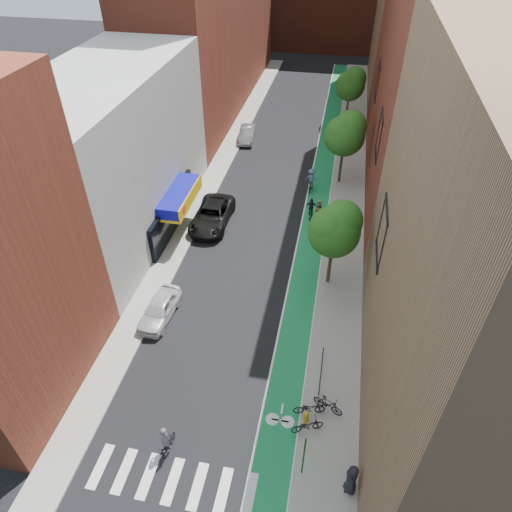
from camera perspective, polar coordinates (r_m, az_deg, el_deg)
The scene contains 25 objects.
ground at distance 26.02m, azimuth -5.73°, elevation -16.48°, with size 160.00×160.00×0.00m, color black.
bike_lane at distance 45.22m, azimuth 8.37°, elevation 10.51°, with size 2.00×68.00×0.01m, color #167E34.
sidewalk_left at distance 46.56m, azimuth -4.20°, elevation 11.81°, with size 2.00×68.00×0.15m, color gray.
sidewalk_right at distance 45.19m, azimuth 11.58°, elevation 10.20°, with size 3.00×68.00×0.15m, color gray.
building_left_white at distance 35.72m, azimuth -17.59°, elevation 11.79°, with size 8.00×20.00×12.00m, color silver.
building_left_far_red at distance 59.07m, azimuth -5.70°, elevation 28.88°, with size 8.00×36.00×22.00m, color maroon.
building_right_near_tan at distance 21.20m, azimuth 27.15°, elevation -1.71°, with size 8.00×20.00×18.00m, color #8C6B4C.
building_right_mid_red at distance 41.70m, azimuth 21.78°, elevation 22.25°, with size 8.00×28.00×22.00m, color maroon.
building_right_far_tan at distance 65.36m, azimuth 18.92°, elevation 26.46°, with size 8.00×20.00×18.00m, color #8C6B4C.
tree_near at distance 29.14m, azimuth 9.88°, elevation 3.44°, with size 3.40×3.36×6.42m.
tree_mid at distance 41.29m, azimuth 11.13°, elevation 14.89°, with size 3.55×3.53×6.74m.
tree_far at distance 54.53m, azimuth 11.76°, elevation 20.38°, with size 3.30×3.25×6.21m.
sign_pole at distance 22.12m, azimuth 5.97°, elevation -23.40°, with size 0.13×0.71×3.00m.
parked_car_white at distance 29.50m, azimuth -11.99°, elevation -6.50°, with size 1.66×4.13×1.41m, color silver.
parked_car_black at distance 36.91m, azimuth -5.52°, elevation 5.09°, with size 2.72×5.91×1.64m, color black.
parked_car_silver at distance 50.55m, azimuth -1.11°, elevation 15.01°, with size 1.50×4.31×1.42m, color gray.
cyclist_lead at distance 23.96m, azimuth -11.20°, elevation -22.16°, with size 0.79×1.83×1.97m.
cyclist_lane_near at distance 36.97m, azimuth 7.74°, elevation 5.27°, with size 1.00×1.53×2.17m.
cyclist_lane_mid at distance 37.60m, azimuth 6.87°, elevation 5.51°, with size 0.94×1.68×1.94m.
cyclist_lane_far at distance 41.32m, azimuth 6.93°, elevation 9.24°, with size 1.25×1.88×2.18m.
parked_bike_near at distance 24.27m, azimuth 6.42°, elevation -20.30°, with size 0.58×1.67×0.88m, color black.
parked_bike_mid at distance 24.96m, azimuth 9.00°, elevation -17.83°, with size 0.47×1.66×1.00m, color black.
parked_bike_far at distance 24.80m, azimuth 6.68°, elevation -18.34°, with size 0.58×1.67×0.88m, color black.
pedestrian at distance 22.78m, azimuth 11.87°, elevation -25.61°, with size 0.90×0.59×1.84m, color black.
fire_hydrant at distance 24.52m, azimuth 6.30°, elevation -19.33°, with size 0.28×0.28×0.81m.
Camera 1 is at (5.27, -13.82, 21.41)m, focal length 32.00 mm.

